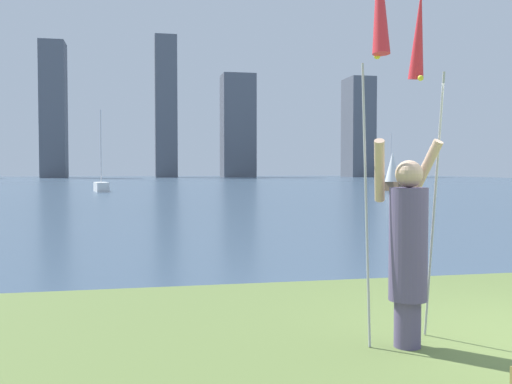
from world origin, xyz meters
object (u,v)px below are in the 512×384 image
Objects in this scene: sailboat_0 at (101,186)px; kite_flag_right at (420,44)px; person at (408,245)px; kite_flag_left at (379,7)px; sailboat_2 at (392,173)px.

kite_flag_right is at bearing -81.93° from sailboat_0.
person is 2.21m from kite_flag_left.
person is 0.56× the size of kite_flag_right.
sailboat_0 reaches higher than person.
sailboat_0 is at bearing 96.90° from kite_flag_left.
sailboat_2 reaches higher than kite_flag_left.
kite_flag_left is 38.67m from sailboat_0.
person is at bearing -114.56° from sailboat_2.
person is 2.10m from kite_flag_right.
person is 38.52m from sailboat_0.
sailboat_2 is (16.61, 35.68, -1.80)m from kite_flag_left.
sailboat_2 is (21.25, -2.61, 0.95)m from sailboat_0.
sailboat_2 is at bearing 65.61° from kite_flag_right.
kite_flag_left is at bearing -149.18° from person.
person is 0.52× the size of kite_flag_left.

